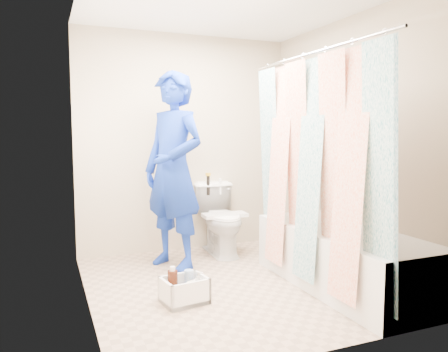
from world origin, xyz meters
name	(u,v)px	position (x,y,z in m)	size (l,w,h in m)	color
floor	(231,284)	(0.00, 0.00, 0.00)	(2.60, 2.60, 0.00)	tan
ceiling	(232,1)	(0.00, 0.00, 2.40)	(2.40, 2.60, 0.02)	white
wall_back	(186,144)	(0.00, 1.30, 1.20)	(2.40, 0.02, 2.40)	#B5A48B
wall_front	(322,154)	(0.00, -1.30, 1.20)	(2.40, 0.02, 2.40)	#B5A48B
wall_left	(84,149)	(-1.20, 0.00, 1.20)	(0.02, 2.60, 2.40)	#B5A48B
wall_right	(347,146)	(1.20, 0.00, 1.20)	(0.02, 2.60, 2.40)	#B5A48B
bathtub	(342,257)	(0.85, -0.43, 0.27)	(0.70, 1.75, 0.50)	silver
curtain_rod	(314,53)	(0.52, -0.43, 1.95)	(0.02, 0.02, 1.90)	silver
shower_curtain	(312,170)	(0.52, -0.43, 1.02)	(0.06, 1.75, 1.80)	white
toilet	(221,219)	(0.29, 0.95, 0.38)	(0.43, 0.75, 0.77)	white
tank_lid	(225,215)	(0.28, 0.83, 0.45)	(0.47, 0.20, 0.04)	white
tank_internals	(211,183)	(0.25, 1.16, 0.75)	(0.19, 0.06, 0.25)	black
plumber	(173,170)	(-0.31, 0.70, 0.96)	(0.70, 0.46, 1.92)	#1034A9
cleaning_caddy	(186,291)	(-0.49, -0.24, 0.09)	(0.37, 0.31, 0.26)	white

